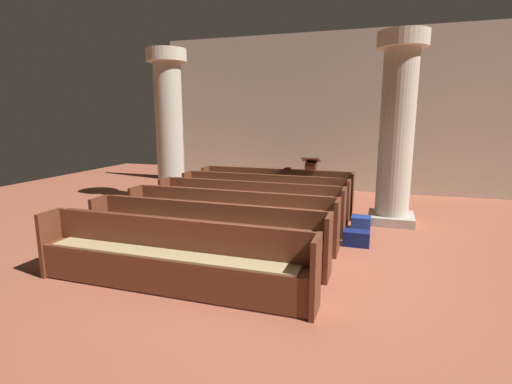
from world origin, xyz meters
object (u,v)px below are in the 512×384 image
object	(u,v)px
hymn_book	(288,168)
kneeler_box_navy	(356,238)
pew_row_2	(248,203)
pew_row_3	(229,216)
kneeler_box_blue	(361,223)
pew_row_1	(263,194)
pillar_far_side	(169,125)
pew_row_5	(169,254)
pillar_aisle_side	(397,128)
lectern	(310,180)
pew_row_4	(204,232)
pew_row_0	(275,186)

from	to	relation	value
hymn_book	kneeler_box_navy	world-z (taller)	hymn_book
pew_row_2	pew_row_3	distance (m)	0.99
hymn_book	kneeler_box_blue	size ratio (longest dim) A/B	0.60
pew_row_1	pillar_far_side	world-z (taller)	pillar_far_side
pew_row_5	pillar_aisle_side	world-z (taller)	pillar_aisle_side
pew_row_5	lectern	world-z (taller)	lectern
pew_row_5	pillar_far_side	xyz separation A→B (m)	(-2.64, 4.59, 1.46)
pew_row_3	hymn_book	world-z (taller)	hymn_book
pillar_far_side	kneeler_box_navy	distance (m)	5.50
hymn_book	pew_row_5	bearing A→B (deg)	-92.91
pew_row_4	kneeler_box_blue	distance (m)	3.35
pew_row_1	lectern	world-z (taller)	lectern
lectern	kneeler_box_blue	size ratio (longest dim) A/B	3.00
pew_row_2	pillar_far_side	size ratio (longest dim) A/B	1.00
pillar_aisle_side	lectern	size ratio (longest dim) A/B	3.46
pillar_far_side	kneeler_box_navy	xyz separation A→B (m)	(4.75, -2.07, -1.82)
lectern	kneeler_box_navy	xyz separation A→B (m)	(1.49, -3.78, -0.32)
pillar_far_side	hymn_book	bearing A→B (deg)	10.91
pew_row_4	pew_row_5	world-z (taller)	same
pew_row_3	lectern	xyz separation A→B (m)	(0.63, 4.32, -0.03)
hymn_book	kneeler_box_blue	xyz separation A→B (m)	(1.87, -1.60, -0.79)
pew_row_4	pillar_far_side	xyz separation A→B (m)	(-2.64, 3.60, 1.46)
pew_row_2	pillar_aisle_side	distance (m)	3.31
pew_row_0	pillar_aisle_side	world-z (taller)	pillar_aisle_side
pew_row_0	kneeler_box_blue	world-z (taller)	pew_row_0
pew_row_0	pillar_far_side	xyz separation A→B (m)	(-2.64, -0.37, 1.46)
pillar_far_side	pew_row_5	bearing A→B (deg)	-60.11
pew_row_2	hymn_book	xyz separation A→B (m)	(0.26, 2.18, 0.43)
pew_row_3	pew_row_0	bearing A→B (deg)	90.00
pillar_aisle_side	kneeler_box_navy	size ratio (longest dim) A/B	8.53
pew_row_5	pillar_aisle_side	size ratio (longest dim) A/B	1.00
pew_row_5	pillar_aisle_side	xyz separation A→B (m)	(2.69, 4.24, 1.46)
pew_row_1	pew_row_4	distance (m)	2.98
pew_row_1	pew_row_3	distance (m)	1.98
pew_row_0	pew_row_3	distance (m)	2.98
pew_row_3	pillar_far_side	xyz separation A→B (m)	(-2.64, 2.61, 1.46)
pillar_aisle_side	pillar_far_side	world-z (taller)	same
pew_row_1	pillar_far_side	size ratio (longest dim) A/B	1.00
hymn_book	kneeler_box_blue	distance (m)	2.58
pew_row_3	kneeler_box_blue	xyz separation A→B (m)	(2.13, 1.57, -0.36)
pew_row_1	kneeler_box_blue	bearing A→B (deg)	-10.92
pew_row_2	pew_row_4	world-z (taller)	same
pew_row_5	kneeler_box_blue	size ratio (longest dim) A/B	10.35
pillar_aisle_side	pillar_far_side	bearing A→B (deg)	176.22
pillar_aisle_side	kneeler_box_navy	bearing A→B (deg)	-108.56
pew_row_4	hymn_book	bearing A→B (deg)	86.39
pew_row_2	pillar_aisle_side	xyz separation A→B (m)	(2.69, 1.27, 1.46)
pew_row_3	hymn_book	size ratio (longest dim) A/B	17.32
pew_row_1	pew_row_5	world-z (taller)	same
kneeler_box_navy	hymn_book	bearing A→B (deg)	125.09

